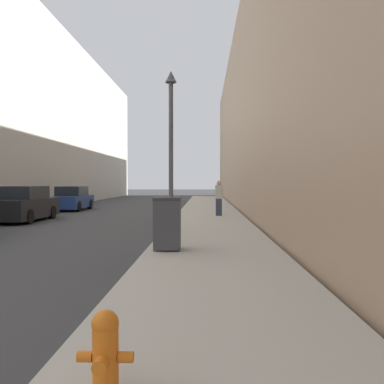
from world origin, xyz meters
TOP-DOWN VIEW (x-y plane):
  - sidewalk_right at (5.84, 18.00)m, footprint 3.37×60.00m
  - building_right_stone at (13.63, 26.00)m, footprint 12.00×60.00m
  - fire_hydrant at (4.83, 1.30)m, footprint 0.45×0.33m
  - trash_bin at (4.69, 8.38)m, footprint 0.65×0.65m
  - lamppost at (4.49, 12.09)m, footprint 0.38×0.38m
  - parked_sedan_near at (-2.82, 17.57)m, footprint 1.85×4.65m
  - parked_sedan_far at (-2.98, 25.26)m, footprint 1.82×4.37m
  - pedestrian_on_sidewalk at (6.29, 19.10)m, footprint 0.35×0.23m

SIDE VIEW (x-z plane):
  - sidewalk_right at x=5.84m, z-range 0.00..0.16m
  - fire_hydrant at x=4.83m, z-range 0.17..0.83m
  - parked_sedan_far at x=-2.98m, z-range -0.06..1.48m
  - parked_sedan_near at x=-2.82m, z-range -0.06..1.57m
  - trash_bin at x=4.69m, z-range 0.17..1.47m
  - pedestrian_on_sidewalk at x=6.29m, z-range 0.16..1.89m
  - lamppost at x=4.49m, z-range 0.52..5.85m
  - building_right_stone at x=13.63m, z-range 0.00..12.36m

